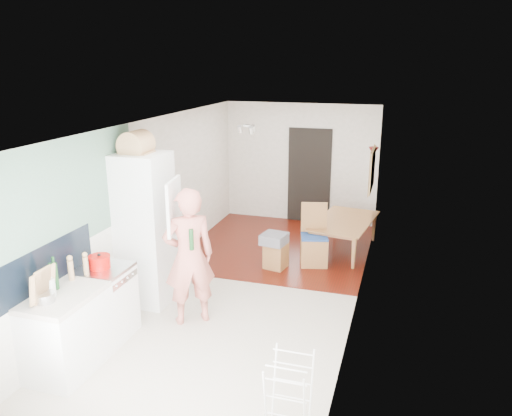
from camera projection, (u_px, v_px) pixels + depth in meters
The scene contains 32 objects.
room_shell at pixel (249, 210), 7.24m from camera, with size 3.20×7.00×2.50m, color white, non-canonical shape.
floor at pixel (250, 288), 7.60m from camera, with size 3.20×7.00×0.01m, color #BAB09E.
wood_floor_overlay at pixel (280, 246), 9.29m from camera, with size 3.20×3.30×0.01m, color #560F07.
sage_wall_panel at pixel (63, 196), 5.68m from camera, with size 0.02×3.00×1.30m, color slate.
tile_splashback at pixel (37, 271), 5.38m from camera, with size 0.02×1.90×0.50m, color black.
doorway_recess at pixel (309, 176), 10.44m from camera, with size 0.90×0.04×2.00m, color black.
base_cabinet at pixel (67, 335), 5.50m from camera, with size 0.60×0.90×0.86m, color white.
worktop at pixel (62, 297), 5.37m from camera, with size 0.62×0.92×0.06m, color beige.
range_cooker at pixel (106, 303), 6.19m from camera, with size 0.60×0.60×0.88m, color white.
cooker_top at pixel (102, 269), 6.06m from camera, with size 0.60×0.60×0.04m, color #BDBDC0.
fridge_housing at pixel (145, 230), 6.93m from camera, with size 0.66×0.66×2.15m, color white.
fridge_door at pixel (174, 206), 6.35m from camera, with size 0.56×0.04×0.70m, color white.
fridge_interior at pixel (164, 198), 6.71m from camera, with size 0.02×0.52×0.66m, color white.
pinboard at pixel (372, 170), 8.45m from camera, with size 0.03×0.90×0.70m, color tan.
pinboard_frame at pixel (371, 170), 8.45m from camera, with size 0.01×0.94×0.74m, color #975F3B.
wall_sconce at pixel (373, 151), 9.00m from camera, with size 0.18×0.18×0.16m, color maroon.
person at pixel (189, 245), 6.36m from camera, with size 0.79×0.52×2.16m, color #D87667.
dining_table at pixel (345, 238), 9.01m from camera, with size 1.41×0.78×0.49m, color #975F3B.
dining_chair at pixel (314, 236), 8.33m from camera, with size 0.44×0.44×1.04m, color #975F3B, non-canonical shape.
stool at pixel (276, 256), 8.27m from camera, with size 0.33×0.33×0.43m, color #975F3B, non-canonical shape.
grey_drape at pixel (274, 239), 8.18m from camera, with size 0.38×0.38×0.17m, color slate.
drying_rack at pixel (289, 393), 4.62m from camera, with size 0.38×0.35×0.74m, color white, non-canonical shape.
bread_bin at pixel (136, 145), 6.62m from camera, with size 0.40×0.38×0.21m, color tan, non-canonical shape.
red_casserole at pixel (100, 262), 6.03m from camera, with size 0.26×0.26×0.15m, color red.
steel_pan at pixel (45, 298), 5.18m from camera, with size 0.19×0.19×0.10m, color #BDBDC0.
held_bottle at pixel (191, 240), 6.19m from camera, with size 0.06×0.06×0.27m, color #16431C.
bottle_a at pixel (52, 282), 5.33m from camera, with size 0.07×0.07×0.29m, color #16431C.
bottle_b at pixel (55, 276), 5.45m from camera, with size 0.07×0.07×0.30m, color #16431C.
bottle_c at pixel (52, 288), 5.30m from camera, with size 0.08×0.08×0.20m, color beige.
pepper_mill_front at pixel (71, 270), 5.68m from camera, with size 0.06×0.06×0.23m, color tan.
pepper_mill_back at pixel (86, 266), 5.84m from camera, with size 0.06×0.06×0.22m, color tan.
chopping_boards at pixel (42, 285), 5.15m from camera, with size 0.04×0.28×0.37m, color tan, non-canonical shape.
Camera 1 is at (2.13, -6.59, 3.35)m, focal length 35.00 mm.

